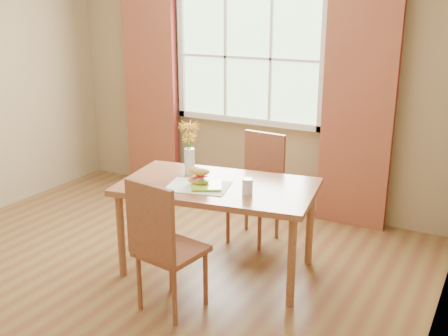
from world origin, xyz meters
name	(u,v)px	position (x,y,z in m)	size (l,w,h in m)	color
room	(128,102)	(0.00, 0.00, 1.35)	(4.24, 3.84, 2.74)	brown
window	(248,58)	(0.00, 1.87, 1.50)	(1.62, 0.06, 1.32)	#A9D19E
curtain_left	(151,90)	(-1.15, 1.78, 1.10)	(0.65, 0.08, 2.20)	maroon
curtain_right	(358,110)	(1.15, 1.78, 1.10)	(0.65, 0.08, 2.20)	maroon
dining_table	(218,193)	(0.50, 0.38, 0.64)	(1.58, 1.06, 0.71)	#935338
chair_near	(163,242)	(0.49, -0.32, 0.52)	(0.44, 0.44, 0.95)	brown
chair_far	(258,182)	(0.50, 1.09, 0.52)	(0.42, 0.42, 0.94)	brown
placemat	(198,186)	(0.40, 0.26, 0.71)	(0.45, 0.33, 0.01)	silver
plate	(207,186)	(0.47, 0.27, 0.72)	(0.22, 0.22, 0.01)	#9ECE33
croissant_sandwich	(199,176)	(0.40, 0.28, 0.79)	(0.19, 0.13, 0.13)	gold
water_glass	(247,187)	(0.79, 0.29, 0.77)	(0.08, 0.08, 0.12)	silver
flower_vase	(189,143)	(0.17, 0.50, 0.96)	(0.17, 0.17, 0.42)	silver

